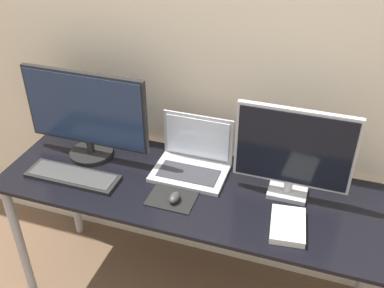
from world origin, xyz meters
TOP-DOWN VIEW (x-y plane):
  - wall_back at (0.00, 0.64)m, footprint 7.00×0.05m
  - desk at (0.00, 0.29)m, footprint 1.72×0.58m
  - monitor_left at (-0.54, 0.37)m, footprint 0.60×0.21m
  - monitor_right at (0.40, 0.37)m, footprint 0.48×0.11m
  - laptop at (-0.04, 0.42)m, footprint 0.33×0.24m
  - keyboard at (-0.53, 0.18)m, footprint 0.43×0.14m
  - mousepad at (-0.06, 0.20)m, footprint 0.20×0.17m
  - mouse at (-0.04, 0.17)m, footprint 0.04×0.07m
  - book at (0.43, 0.17)m, footprint 0.15×0.21m

SIDE VIEW (x-z plane):
  - desk at x=0.00m, z-range 0.27..1.00m
  - mousepad at x=-0.06m, z-range 0.73..0.73m
  - keyboard at x=-0.53m, z-range 0.73..0.75m
  - book at x=0.43m, z-range 0.73..0.76m
  - mouse at x=-0.04m, z-range 0.73..0.77m
  - laptop at x=-0.04m, z-range 0.67..0.91m
  - monitor_right at x=0.40m, z-range 0.74..1.15m
  - monitor_left at x=-0.54m, z-range 0.73..1.16m
  - wall_back at x=0.00m, z-range 0.00..2.50m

